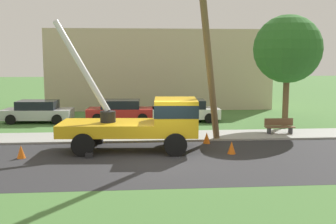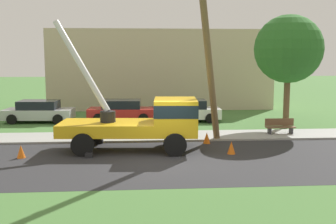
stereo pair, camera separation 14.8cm
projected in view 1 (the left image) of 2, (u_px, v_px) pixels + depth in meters
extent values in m
plane|color=#477538|center=(151.00, 118.00, 28.77)|extent=(120.00, 120.00, 0.00)
cube|color=#2B2B2D|center=(163.00, 161.00, 16.92)|extent=(80.00, 7.36, 0.01)
cube|color=#9E9E99|center=(156.00, 136.00, 21.84)|extent=(80.00, 2.62, 0.10)
cube|color=gold|center=(108.00, 128.00, 18.71)|extent=(4.46, 2.70, 0.55)
cube|color=gold|center=(176.00, 117.00, 18.68)|extent=(2.06, 2.53, 1.60)
cube|color=#19232D|center=(176.00, 109.00, 18.63)|extent=(2.09, 2.55, 0.56)
cylinder|color=black|center=(108.00, 117.00, 18.64)|extent=(0.70, 0.70, 0.50)
cylinder|color=silver|center=(81.00, 65.00, 18.96)|extent=(2.80, 1.84, 4.26)
cube|color=black|center=(89.00, 155.00, 17.39)|extent=(0.32, 0.32, 0.20)
cube|color=black|center=(100.00, 141.00, 20.27)|extent=(0.32, 0.32, 0.20)
cylinder|color=black|center=(175.00, 145.00, 17.63)|extent=(1.00, 0.30, 1.00)
cylinder|color=black|center=(174.00, 134.00, 20.01)|extent=(1.00, 0.30, 1.00)
cylinder|color=black|center=(83.00, 145.00, 17.58)|extent=(1.00, 0.30, 1.00)
cylinder|color=black|center=(93.00, 134.00, 19.96)|extent=(1.00, 0.30, 1.00)
cylinder|color=brown|center=(209.00, 57.00, 19.19)|extent=(1.87, 3.09, 8.58)
cone|color=orange|center=(232.00, 148.00, 18.07)|extent=(0.36, 0.36, 0.56)
cone|color=orange|center=(21.00, 152.00, 17.29)|extent=(0.36, 0.36, 0.56)
cone|color=orange|center=(207.00, 138.00, 20.25)|extent=(0.36, 0.36, 0.56)
cube|color=#B7B7BF|center=(38.00, 114.00, 26.71)|extent=(4.51, 2.09, 0.65)
cube|color=black|center=(37.00, 105.00, 26.63)|extent=(2.57, 1.82, 0.55)
cylinder|color=black|center=(57.00, 119.00, 25.87)|extent=(0.64, 0.22, 0.64)
cylinder|color=black|center=(64.00, 115.00, 27.66)|extent=(0.64, 0.22, 0.64)
cylinder|color=black|center=(11.00, 120.00, 25.83)|extent=(0.64, 0.22, 0.64)
cylinder|color=black|center=(20.00, 115.00, 27.61)|extent=(0.64, 0.22, 0.64)
cube|color=#B21E1E|center=(121.00, 113.00, 27.17)|extent=(4.49, 2.03, 0.65)
cube|color=black|center=(121.00, 104.00, 27.09)|extent=(2.55, 1.78, 0.55)
cylinder|color=black|center=(143.00, 118.00, 26.35)|extent=(0.64, 0.22, 0.64)
cylinder|color=black|center=(143.00, 114.00, 28.13)|extent=(0.64, 0.22, 0.64)
cylinder|color=black|center=(97.00, 119.00, 26.26)|extent=(0.64, 0.22, 0.64)
cylinder|color=black|center=(101.00, 115.00, 28.04)|extent=(0.64, 0.22, 0.64)
cube|color=silver|center=(186.00, 113.00, 27.15)|extent=(4.46, 1.96, 0.65)
cube|color=black|center=(186.00, 104.00, 27.07)|extent=(2.52, 1.75, 0.55)
cylinder|color=black|center=(210.00, 118.00, 26.36)|extent=(0.64, 0.22, 0.64)
cylinder|color=black|center=(206.00, 114.00, 28.14)|extent=(0.64, 0.22, 0.64)
cylinder|color=black|center=(164.00, 119.00, 26.23)|extent=(0.64, 0.22, 0.64)
cylinder|color=black|center=(163.00, 115.00, 28.01)|extent=(0.64, 0.22, 0.64)
cube|color=brown|center=(280.00, 127.00, 22.34)|extent=(1.60, 0.44, 0.06)
cube|color=brown|center=(279.00, 122.00, 22.50)|extent=(1.60, 0.06, 0.40)
cube|color=#333338|center=(269.00, 131.00, 22.32)|extent=(0.10, 0.40, 0.45)
cube|color=#333338|center=(290.00, 131.00, 22.42)|extent=(0.10, 0.40, 0.45)
cylinder|color=brown|center=(286.00, 91.00, 24.50)|extent=(0.36, 0.36, 4.39)
sphere|color=#2D6B28|center=(288.00, 49.00, 24.16)|extent=(4.01, 4.01, 4.01)
cube|color=#C6B293|center=(159.00, 69.00, 35.02)|extent=(18.00, 6.00, 6.40)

